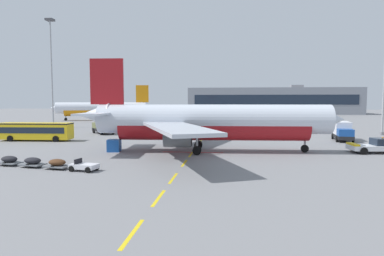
% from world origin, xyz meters
% --- Properties ---
extents(ground, '(400.00, 400.00, 0.00)m').
position_xyz_m(ground, '(40.00, 40.00, 0.00)').
color(ground, slate).
extents(apron_paint_markings, '(8.00, 97.84, 0.01)m').
position_xyz_m(apron_paint_markings, '(18.00, 37.41, 0.00)').
color(apron_paint_markings, yellow).
rests_on(apron_paint_markings, ground).
extents(airliner_foreground, '(34.80, 34.57, 12.20)m').
position_xyz_m(airliner_foreground, '(20.03, 22.85, 3.95)').
color(airliner_foreground, silver).
rests_on(airliner_foreground, ground).
extents(pushback_tug, '(6.23, 3.61, 2.08)m').
position_xyz_m(pushback_tug, '(41.41, 24.14, 0.90)').
color(pushback_tug, silver).
rests_on(pushback_tug, ground).
extents(airliner_mid_left, '(33.43, 32.45, 11.92)m').
position_xyz_m(airliner_mid_left, '(-19.97, 88.89, 3.86)').
color(airliner_mid_left, silver).
rests_on(airliner_mid_left, ground).
extents(apron_shuttle_bus, '(12.14, 3.46, 3.00)m').
position_xyz_m(apron_shuttle_bus, '(-9.42, 31.51, 1.75)').
color(apron_shuttle_bus, yellow).
rests_on(apron_shuttle_bus, ground).
extents(fuel_service_truck, '(6.36, 6.89, 3.14)m').
position_xyz_m(fuel_service_truck, '(-2.58, 44.13, 1.65)').
color(fuel_service_truck, black).
rests_on(fuel_service_truck, ground).
extents(ground_power_truck, '(3.38, 7.26, 3.14)m').
position_xyz_m(ground_power_truck, '(41.55, 37.63, 1.65)').
color(ground_power_truck, black).
rests_on(ground_power_truck, ground).
extents(baggage_train, '(11.66, 3.76, 1.14)m').
position_xyz_m(baggage_train, '(4.52, 10.20, 0.53)').
color(baggage_train, silver).
rests_on(baggage_train, ground).
extents(uld_cargo_container, '(1.72, 1.69, 1.60)m').
position_xyz_m(uld_cargo_container, '(7.67, 21.46, 0.80)').
color(uld_cargo_container, '#194C9E').
rests_on(uld_cargo_container, ground).
extents(apron_light_mast_near, '(1.80, 1.80, 26.38)m').
position_xyz_m(apron_light_mast_near, '(-20.70, 57.64, 16.29)').
color(apron_light_mast_near, slate).
rests_on(apron_light_mast_near, ground).
extents(terminal_satellite, '(82.77, 26.68, 14.43)m').
position_xyz_m(terminal_satellite, '(43.51, 155.27, 6.43)').
color(terminal_satellite, gray).
rests_on(terminal_satellite, ground).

